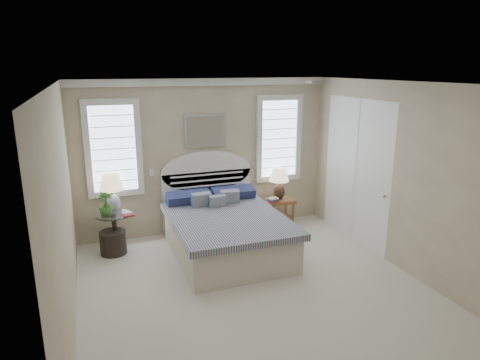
% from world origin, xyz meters
% --- Properties ---
extents(floor, '(4.50, 5.00, 0.01)m').
position_xyz_m(floor, '(0.00, 0.00, 0.00)').
color(floor, beige).
rests_on(floor, ground).
extents(ceiling, '(4.50, 5.00, 0.01)m').
position_xyz_m(ceiling, '(0.00, 0.00, 2.70)').
color(ceiling, white).
rests_on(ceiling, wall_back).
extents(wall_back, '(4.50, 0.02, 2.70)m').
position_xyz_m(wall_back, '(0.00, 2.50, 1.35)').
color(wall_back, tan).
rests_on(wall_back, floor).
extents(wall_left, '(0.02, 5.00, 2.70)m').
position_xyz_m(wall_left, '(-2.25, 0.00, 1.35)').
color(wall_left, tan).
rests_on(wall_left, floor).
extents(wall_right, '(0.02, 5.00, 2.70)m').
position_xyz_m(wall_right, '(2.25, 0.00, 1.35)').
color(wall_right, tan).
rests_on(wall_right, floor).
extents(crown_molding, '(4.50, 0.08, 0.12)m').
position_xyz_m(crown_molding, '(0.00, 2.46, 2.64)').
color(crown_molding, silver).
rests_on(crown_molding, wall_back).
extents(hvac_vent, '(0.30, 0.20, 0.02)m').
position_xyz_m(hvac_vent, '(1.20, 0.80, 2.68)').
color(hvac_vent, '#B2B2B2').
rests_on(hvac_vent, ceiling).
extents(switch_plate, '(0.08, 0.01, 0.12)m').
position_xyz_m(switch_plate, '(-0.95, 2.48, 1.15)').
color(switch_plate, silver).
rests_on(switch_plate, wall_back).
extents(window_left, '(0.90, 0.06, 1.60)m').
position_xyz_m(window_left, '(-1.55, 2.48, 1.60)').
color(window_left, silver).
rests_on(window_left, wall_back).
extents(window_right, '(0.90, 0.06, 1.60)m').
position_xyz_m(window_right, '(1.40, 2.48, 1.60)').
color(window_right, silver).
rests_on(window_right, wall_back).
extents(painting, '(0.74, 0.04, 0.58)m').
position_xyz_m(painting, '(0.00, 2.46, 1.82)').
color(painting, silver).
rests_on(painting, wall_back).
extents(closet_door, '(0.02, 1.80, 2.40)m').
position_xyz_m(closet_door, '(2.23, 1.20, 1.20)').
color(closet_door, white).
rests_on(closet_door, floor).
extents(bed, '(1.72, 2.28, 1.47)m').
position_xyz_m(bed, '(0.00, 1.46, 0.39)').
color(bed, beige).
rests_on(bed, floor).
extents(side_table_left, '(0.56, 0.56, 0.63)m').
position_xyz_m(side_table_left, '(-1.65, 2.05, 0.39)').
color(side_table_left, black).
rests_on(side_table_left, floor).
extents(nightstand_right, '(0.50, 0.40, 0.53)m').
position_xyz_m(nightstand_right, '(1.30, 2.15, 0.39)').
color(nightstand_right, brown).
rests_on(nightstand_right, floor).
extents(floor_pot, '(0.51, 0.51, 0.37)m').
position_xyz_m(floor_pot, '(-1.69, 1.96, 0.19)').
color(floor_pot, black).
rests_on(floor_pot, floor).
extents(lamp_left, '(0.48, 0.48, 0.62)m').
position_xyz_m(lamp_left, '(-1.64, 2.20, 1.01)').
color(lamp_left, silver).
rests_on(lamp_left, side_table_left).
extents(lamp_right, '(0.38, 0.38, 0.59)m').
position_xyz_m(lamp_right, '(1.29, 2.18, 0.89)').
color(lamp_right, black).
rests_on(lamp_right, nightstand_right).
extents(potted_plant, '(0.23, 0.23, 0.39)m').
position_xyz_m(potted_plant, '(-1.76, 2.00, 0.82)').
color(potted_plant, '#376C2B').
rests_on(potted_plant, side_table_left).
extents(books_left, '(0.18, 0.13, 0.02)m').
position_xyz_m(books_left, '(-1.43, 1.88, 0.64)').
color(books_left, maroon).
rests_on(books_left, side_table_left).
extents(books_right, '(0.21, 0.17, 0.08)m').
position_xyz_m(books_right, '(1.12, 2.05, 0.57)').
color(books_right, maroon).
rests_on(books_right, nightstand_right).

